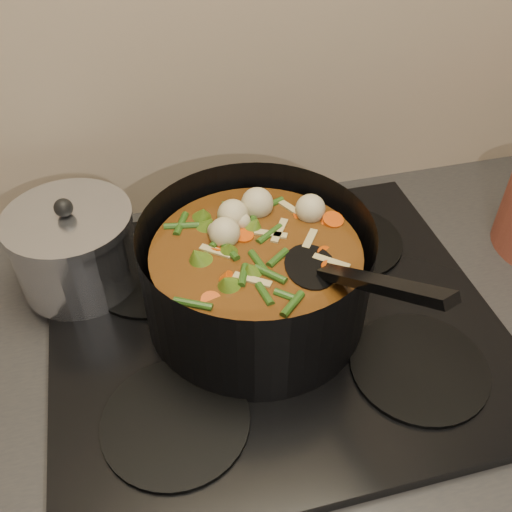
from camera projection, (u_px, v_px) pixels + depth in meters
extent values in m
cube|color=brown|center=(269.00, 484.00, 1.15)|extent=(2.60, 0.60, 0.86)
cube|color=black|center=(273.00, 339.00, 0.84)|extent=(2.64, 0.64, 0.05)
cube|color=black|center=(274.00, 323.00, 0.82)|extent=(0.62, 0.54, 0.02)
cylinder|color=black|center=(176.00, 421.00, 0.69)|extent=(0.18, 0.18, 0.01)
cylinder|color=black|center=(419.00, 367.00, 0.74)|extent=(0.18, 0.18, 0.01)
cylinder|color=black|center=(151.00, 275.00, 0.87)|extent=(0.18, 0.18, 0.01)
cylinder|color=black|center=(347.00, 241.00, 0.93)|extent=(0.18, 0.18, 0.01)
cylinder|color=black|center=(256.00, 273.00, 0.77)|extent=(0.35, 0.35, 0.15)
cylinder|color=black|center=(256.00, 309.00, 0.82)|extent=(0.30, 0.30, 0.01)
cylinder|color=#623010|center=(256.00, 280.00, 0.78)|extent=(0.28, 0.28, 0.11)
cylinder|color=#E9590B|center=(286.00, 247.00, 0.75)|extent=(0.03, 0.03, 0.03)
cylinder|color=#E9590B|center=(275.00, 220.00, 0.79)|extent=(0.04, 0.04, 0.03)
cylinder|color=#E9590B|center=(216.00, 211.00, 0.81)|extent=(0.04, 0.04, 0.03)
cylinder|color=#E9590B|center=(213.00, 251.00, 0.75)|extent=(0.03, 0.04, 0.03)
cylinder|color=#E9590B|center=(209.00, 290.00, 0.69)|extent=(0.04, 0.04, 0.03)
cylinder|color=#E9590B|center=(264.00, 274.00, 0.71)|extent=(0.04, 0.04, 0.03)
cylinder|color=#E9590B|center=(309.00, 267.00, 0.72)|extent=(0.04, 0.04, 0.03)
cylinder|color=#E9590B|center=(321.00, 226.00, 0.79)|extent=(0.04, 0.03, 0.03)
cylinder|color=#E9590B|center=(259.00, 225.00, 0.79)|extent=(0.04, 0.04, 0.03)
cylinder|color=#E9590B|center=(207.00, 225.00, 0.79)|extent=(0.04, 0.04, 0.03)
cylinder|color=#E9590B|center=(225.00, 258.00, 0.74)|extent=(0.03, 0.03, 0.03)
sphere|color=beige|center=(304.00, 237.00, 0.75)|extent=(0.04, 0.04, 0.04)
sphere|color=beige|center=(242.00, 215.00, 0.78)|extent=(0.04, 0.04, 0.04)
sphere|color=beige|center=(208.00, 257.00, 0.72)|extent=(0.04, 0.04, 0.04)
sphere|color=beige|center=(278.00, 277.00, 0.69)|extent=(0.04, 0.04, 0.04)
sphere|color=beige|center=(299.00, 230.00, 0.76)|extent=(0.04, 0.04, 0.04)
cone|color=#4D711C|center=(211.00, 286.00, 0.69)|extent=(0.04, 0.04, 0.04)
cone|color=#4D711C|center=(298.00, 287.00, 0.69)|extent=(0.04, 0.04, 0.04)
cone|color=#4D711C|center=(319.00, 235.00, 0.76)|extent=(0.04, 0.04, 0.04)
cone|color=#4D711C|center=(256.00, 207.00, 0.80)|extent=(0.04, 0.04, 0.04)
cone|color=#4D711C|center=(193.00, 235.00, 0.76)|extent=(0.04, 0.04, 0.04)
cone|color=#4D711C|center=(215.00, 288.00, 0.69)|extent=(0.04, 0.04, 0.04)
cone|color=#4D711C|center=(301.00, 286.00, 0.69)|extent=(0.04, 0.04, 0.04)
cylinder|color=#2D4E17|center=(274.00, 230.00, 0.77)|extent=(0.01, 0.04, 0.01)
cylinder|color=#2D4E17|center=(241.00, 201.00, 0.82)|extent=(0.04, 0.03, 0.01)
cylinder|color=#2D4E17|center=(204.00, 225.00, 0.78)|extent=(0.04, 0.02, 0.01)
cylinder|color=#2D4E17|center=(205.00, 255.00, 0.73)|extent=(0.03, 0.04, 0.01)
cylinder|color=#2D4E17|center=(233.00, 269.00, 0.71)|extent=(0.03, 0.04, 0.01)
cylinder|color=#2D4E17|center=(266.00, 309.00, 0.66)|extent=(0.04, 0.02, 0.01)
cylinder|color=#2D4E17|center=(310.00, 279.00, 0.70)|extent=(0.04, 0.03, 0.01)
cylinder|color=#2D4E17|center=(307.00, 247.00, 0.74)|extent=(0.01, 0.04, 0.01)
cylinder|color=#2D4E17|center=(279.00, 232.00, 0.77)|extent=(0.04, 0.03, 0.01)
cylinder|color=#2D4E17|center=(254.00, 200.00, 0.82)|extent=(0.04, 0.02, 0.01)
cylinder|color=#2D4E17|center=(212.00, 220.00, 0.79)|extent=(0.03, 0.04, 0.01)
cylinder|color=#2D4E17|center=(205.00, 248.00, 0.74)|extent=(0.03, 0.04, 0.01)
cylinder|color=#2D4E17|center=(229.00, 266.00, 0.72)|extent=(0.04, 0.02, 0.01)
cylinder|color=#2D4E17|center=(250.00, 309.00, 0.66)|extent=(0.04, 0.03, 0.01)
cylinder|color=#2D4E17|center=(301.00, 285.00, 0.69)|extent=(0.01, 0.04, 0.01)
cylinder|color=#2D4E17|center=(307.00, 253.00, 0.73)|extent=(0.04, 0.03, 0.01)
cube|color=tan|center=(203.00, 236.00, 0.76)|extent=(0.04, 0.01, 0.00)
cube|color=tan|center=(218.00, 282.00, 0.70)|extent=(0.02, 0.05, 0.00)
cube|color=tan|center=(292.00, 283.00, 0.69)|extent=(0.04, 0.03, 0.00)
cube|color=tan|center=(311.00, 238.00, 0.76)|extent=(0.04, 0.04, 0.00)
cube|color=tan|center=(256.00, 213.00, 0.80)|extent=(0.03, 0.04, 0.00)
cube|color=tan|center=(201.00, 238.00, 0.76)|extent=(0.05, 0.02, 0.00)
cube|color=tan|center=(221.00, 284.00, 0.69)|extent=(0.01, 0.05, 0.00)
ellipsoid|color=black|center=(310.00, 268.00, 0.72)|extent=(0.07, 0.09, 0.01)
cube|color=black|center=(379.00, 284.00, 0.62)|extent=(0.08, 0.18, 0.11)
cylinder|color=silver|center=(76.00, 252.00, 0.83)|extent=(0.18, 0.18, 0.11)
cylinder|color=silver|center=(67.00, 219.00, 0.79)|extent=(0.18, 0.18, 0.01)
sphere|color=black|center=(63.00, 208.00, 0.78)|extent=(0.03, 0.03, 0.03)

